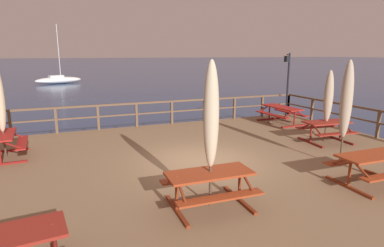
{
  "coord_description": "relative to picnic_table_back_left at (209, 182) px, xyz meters",
  "views": [
    {
      "loc": [
        -3.71,
        -8.38,
        3.97
      ],
      "look_at": [
        0.0,
        0.82,
        1.79
      ],
      "focal_mm": 29.94,
      "sensor_mm": 36.0,
      "label": 1
    }
  ],
  "objects": [
    {
      "name": "wooden_deck",
      "position": [
        1.03,
        2.7,
        -0.95
      ],
      "size": [
        14.99,
        10.95,
        0.79
      ],
      "primitive_type": "cube",
      "color": "#846647",
      "rests_on": "ground"
    },
    {
      "name": "picnic_table_back_left",
      "position": [
        0.0,
        0.0,
        0.0
      ],
      "size": [
        1.84,
        1.45,
        0.78
      ],
      "color": "#993819",
      "rests_on": "wooden_deck"
    },
    {
      "name": "patio_umbrella_short_front",
      "position": [
        4.56,
        0.86,
        1.37
      ],
      "size": [
        0.32,
        0.32,
        3.02
      ],
      "color": "#4C3828",
      "rests_on": "wooden_deck"
    },
    {
      "name": "lamp_post_hooked",
      "position": [
        7.67,
        7.35,
        1.56
      ],
      "size": [
        0.57,
        0.5,
        3.2
      ],
      "color": "black",
      "rests_on": "wooden_deck"
    },
    {
      "name": "picnic_table_front_left",
      "position": [
        6.09,
        3.0,
        -0.01
      ],
      "size": [
        1.77,
        1.55,
        0.78
      ],
      "color": "maroon",
      "rests_on": "wooden_deck"
    },
    {
      "name": "picnic_table_back_right",
      "position": [
        4.17,
        -0.42,
        -0.0
      ],
      "size": [
        1.72,
        1.43,
        0.78
      ],
      "color": "#993819",
      "rests_on": "wooden_deck"
    },
    {
      "name": "patio_umbrella_tall_front",
      "position": [
        6.14,
        3.08,
        1.11
      ],
      "size": [
        0.32,
        0.32,
        2.61
      ],
      "color": "#4C3828",
      "rests_on": "wooden_deck"
    },
    {
      "name": "patio_umbrella_short_back",
      "position": [
        0.03,
        0.03,
        1.4
      ],
      "size": [
        0.32,
        0.32,
        3.07
      ],
      "color": "#4C3828",
      "rests_on": "wooden_deck"
    },
    {
      "name": "railing_waterside_far",
      "position": [
        1.03,
        8.03,
        0.19
      ],
      "size": [
        14.79,
        0.1,
        1.09
      ],
      "color": "brown",
      "rests_on": "wooden_deck"
    },
    {
      "name": "sailboat_distant",
      "position": [
        -3.18,
        41.14,
        -0.84
      ],
      "size": [
        6.23,
        3.39,
        7.72
      ],
      "color": "white",
      "rests_on": "ground"
    },
    {
      "name": "ground_plane",
      "position": [
        1.03,
        2.7,
        -1.35
      ],
      "size": [
        600.0,
        600.0,
        0.0
      ],
      "primitive_type": "plane",
      "color": "navy"
    },
    {
      "name": "railing_side_right",
      "position": [
        8.37,
        2.7,
        0.19
      ],
      "size": [
        0.1,
        10.75,
        1.09
      ],
      "color": "brown",
      "rests_on": "wooden_deck"
    },
    {
      "name": "picnic_table_mid_centre",
      "position": [
        -4.58,
        5.28,
        -0.0
      ],
      "size": [
        1.49,
        1.84,
        0.78
      ],
      "color": "maroon",
      "rests_on": "wooden_deck"
    },
    {
      "name": "picnic_table_mid_right",
      "position": [
        6.64,
        6.32,
        0.01
      ],
      "size": [
        1.52,
        2.17,
        0.78
      ],
      "color": "maroon",
      "rests_on": "wooden_deck"
    }
  ]
}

